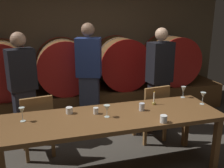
# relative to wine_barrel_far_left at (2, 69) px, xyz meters

# --- Properties ---
(back_wall) EXTENTS (5.66, 0.24, 2.69)m
(back_wall) POSITION_rel_wine_barrel_far_left_xyz_m (1.58, 0.55, 0.39)
(back_wall) COLOR brown
(back_wall) RESTS_ON ground
(barrel_shelf) EXTENTS (5.10, 0.90, 0.48)m
(barrel_shelf) POSITION_rel_wine_barrel_far_left_xyz_m (1.58, 0.00, -0.71)
(barrel_shelf) COLOR brown
(barrel_shelf) RESTS_ON ground
(wine_barrel_far_left) EXTENTS (0.96, 0.77, 0.96)m
(wine_barrel_far_left) POSITION_rel_wine_barrel_far_left_xyz_m (0.00, 0.00, 0.00)
(wine_barrel_far_left) COLOR brown
(wine_barrel_far_left) RESTS_ON barrel_shelf
(wine_barrel_center_left) EXTENTS (0.96, 0.77, 0.96)m
(wine_barrel_center_left) POSITION_rel_wine_barrel_far_left_xyz_m (1.03, 0.00, 0.00)
(wine_barrel_center_left) COLOR brown
(wine_barrel_center_left) RESTS_ON barrel_shelf
(wine_barrel_center_right) EXTENTS (0.96, 0.77, 0.96)m
(wine_barrel_center_right) POSITION_rel_wine_barrel_far_left_xyz_m (2.10, 0.00, 0.00)
(wine_barrel_center_right) COLOR brown
(wine_barrel_center_right) RESTS_ON barrel_shelf
(wine_barrel_far_right) EXTENTS (0.96, 0.77, 0.96)m
(wine_barrel_far_right) POSITION_rel_wine_barrel_far_left_xyz_m (3.16, 0.00, 0.00)
(wine_barrel_far_right) COLOR #513319
(wine_barrel_far_right) RESTS_ON barrel_shelf
(dining_table) EXTENTS (2.66, 0.79, 0.75)m
(dining_table) POSITION_rel_wine_barrel_far_left_xyz_m (1.33, -1.95, -0.27)
(dining_table) COLOR brown
(dining_table) RESTS_ON ground
(chair_left) EXTENTS (0.45, 0.45, 0.88)m
(chair_left) POSITION_rel_wine_barrel_far_left_xyz_m (0.52, -1.31, -0.47)
(chair_left) COLOR olive
(chair_left) RESTS_ON ground
(chair_right) EXTENTS (0.44, 0.44, 0.88)m
(chair_right) POSITION_rel_wine_barrel_far_left_xyz_m (2.18, -1.33, -0.47)
(chair_right) COLOR olive
(chair_right) RESTS_ON ground
(guest_left) EXTENTS (0.44, 0.35, 1.64)m
(guest_left) POSITION_rel_wine_barrel_far_left_xyz_m (0.35, -0.79, -0.12)
(guest_left) COLOR black
(guest_left) RESTS_ON ground
(guest_center) EXTENTS (0.44, 0.36, 1.74)m
(guest_center) POSITION_rel_wine_barrel_far_left_xyz_m (1.35, -0.71, -0.06)
(guest_center) COLOR #33384C
(guest_center) RESTS_ON ground
(guest_right) EXTENTS (0.42, 0.31, 1.67)m
(guest_right) POSITION_rel_wine_barrel_far_left_xyz_m (2.44, -0.97, -0.10)
(guest_right) COLOR black
(guest_right) RESTS_ON ground
(candle_center) EXTENTS (0.05, 0.05, 0.19)m
(candle_center) POSITION_rel_wine_barrel_far_left_xyz_m (1.99, -1.75, -0.15)
(candle_center) COLOR olive
(candle_center) RESTS_ON dining_table
(wine_glass_far_left) EXTENTS (0.06, 0.06, 0.16)m
(wine_glass_far_left) POSITION_rel_wine_barrel_far_left_xyz_m (0.39, -1.82, -0.08)
(wine_glass_far_left) COLOR silver
(wine_glass_far_left) RESTS_ON dining_table
(wine_glass_center_left) EXTENTS (0.07, 0.07, 0.14)m
(wine_glass_center_left) POSITION_rel_wine_barrel_far_left_xyz_m (1.31, -1.97, -0.10)
(wine_glass_center_left) COLOR silver
(wine_glass_center_left) RESTS_ON dining_table
(wine_glass_center_right) EXTENTS (0.06, 0.06, 0.16)m
(wine_glass_center_right) POSITION_rel_wine_barrel_far_left_xyz_m (2.50, -1.61, -0.09)
(wine_glass_center_right) COLOR silver
(wine_glass_center_right) RESTS_ON dining_table
(wine_glass_far_right) EXTENTS (0.07, 0.07, 0.16)m
(wine_glass_far_right) POSITION_rel_wine_barrel_far_left_xyz_m (2.60, -1.91, -0.08)
(wine_glass_far_right) COLOR silver
(wine_glass_far_right) RESTS_ON dining_table
(cup_far_left) EXTENTS (0.08, 0.08, 0.08)m
(cup_far_left) POSITION_rel_wine_barrel_far_left_xyz_m (0.91, -1.74, -0.16)
(cup_far_left) COLOR white
(cup_far_left) RESTS_ON dining_table
(cup_center_left) EXTENTS (0.06, 0.06, 0.08)m
(cup_center_left) POSITION_rel_wine_barrel_far_left_xyz_m (1.21, -1.84, -0.16)
(cup_center_left) COLOR white
(cup_center_left) RESTS_ON dining_table
(cup_center_right) EXTENTS (0.07, 0.07, 0.09)m
(cup_center_right) POSITION_rel_wine_barrel_far_left_xyz_m (1.76, -1.89, -0.16)
(cup_center_right) COLOR silver
(cup_center_right) RESTS_ON dining_table
(cup_far_right) EXTENTS (0.08, 0.08, 0.08)m
(cup_far_right) POSITION_rel_wine_barrel_far_left_xyz_m (1.86, -2.28, -0.16)
(cup_far_right) COLOR white
(cup_far_right) RESTS_ON dining_table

